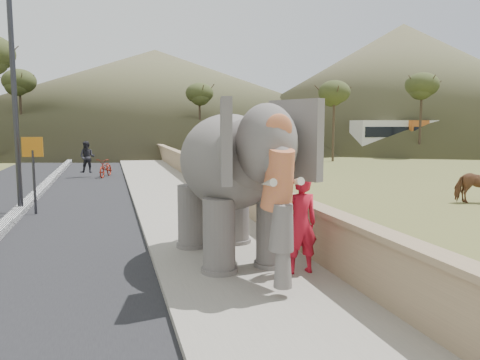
{
  "coord_description": "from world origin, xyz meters",
  "views": [
    {
      "loc": [
        -2.27,
        -3.73,
        2.8
      ],
      "look_at": [
        0.2,
        5.06,
        1.7
      ],
      "focal_mm": 35.0,
      "sensor_mm": 36.0,
      "label": 1
    }
  ],
  "objects_px": {
    "lamppost": "(23,55)",
    "cow": "(480,184)",
    "motorcyclist": "(98,164)",
    "elephant_and_man": "(230,183)"
  },
  "relations": [
    {
      "from": "lamppost",
      "to": "cow",
      "type": "relative_size",
      "value": 4.94
    },
    {
      "from": "lamppost",
      "to": "cow",
      "type": "distance_m",
      "value": 15.75
    },
    {
      "from": "lamppost",
      "to": "motorcyclist",
      "type": "height_order",
      "value": "lamppost"
    },
    {
      "from": "lamppost",
      "to": "elephant_and_man",
      "type": "distance_m",
      "value": 8.99
    },
    {
      "from": "cow",
      "to": "lamppost",
      "type": "bearing_deg",
      "value": 95.93
    },
    {
      "from": "cow",
      "to": "motorcyclist",
      "type": "distance_m",
      "value": 17.79
    },
    {
      "from": "elephant_and_man",
      "to": "motorcyclist",
      "type": "relative_size",
      "value": 2.2
    },
    {
      "from": "elephant_and_man",
      "to": "motorcyclist",
      "type": "bearing_deg",
      "value": 99.74
    },
    {
      "from": "elephant_and_man",
      "to": "lamppost",
      "type": "bearing_deg",
      "value": 124.13
    },
    {
      "from": "elephant_and_man",
      "to": "cow",
      "type": "bearing_deg",
      "value": 23.78
    }
  ]
}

